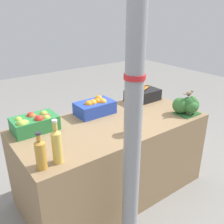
{
  "coord_description": "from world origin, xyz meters",
  "views": [
    {
      "loc": [
        -1.21,
        -1.64,
        1.71
      ],
      "look_at": [
        0.0,
        0.0,
        0.85
      ],
      "focal_mm": 40.0,
      "sensor_mm": 36.0,
      "label": 1
    }
  ],
  "objects_px": {
    "orange_crate": "(95,107)",
    "juice_bottle_golden": "(57,145)",
    "support_pole": "(134,83)",
    "juice_bottle_amber": "(41,153)",
    "apple_crate": "(34,123)",
    "pickle_jar": "(133,126)",
    "sparrow_bird": "(189,93)",
    "carrot_crate": "(143,95)",
    "broccoli_pile": "(188,105)"
  },
  "relations": [
    {
      "from": "orange_crate",
      "to": "juice_bottle_golden",
      "type": "xyz_separation_m",
      "value": [
        -0.65,
        -0.55,
        0.06
      ]
    },
    {
      "from": "support_pole",
      "to": "juice_bottle_amber",
      "type": "relative_size",
      "value": 10.16
    },
    {
      "from": "apple_crate",
      "to": "pickle_jar",
      "type": "distance_m",
      "value": 0.82
    },
    {
      "from": "sparrow_bird",
      "to": "support_pole",
      "type": "bearing_deg",
      "value": -160.0
    },
    {
      "from": "support_pole",
      "to": "pickle_jar",
      "type": "relative_size",
      "value": 20.4
    },
    {
      "from": "apple_crate",
      "to": "juice_bottle_golden",
      "type": "bearing_deg",
      "value": -94.52
    },
    {
      "from": "support_pole",
      "to": "orange_crate",
      "type": "height_order",
      "value": "support_pole"
    },
    {
      "from": "juice_bottle_amber",
      "to": "pickle_jar",
      "type": "distance_m",
      "value": 0.79
    },
    {
      "from": "carrot_crate",
      "to": "support_pole",
      "type": "bearing_deg",
      "value": -136.12
    },
    {
      "from": "apple_crate",
      "to": "juice_bottle_golden",
      "type": "relative_size",
      "value": 1.17
    },
    {
      "from": "juice_bottle_amber",
      "to": "apple_crate",
      "type": "bearing_deg",
      "value": 74.01
    },
    {
      "from": "support_pole",
      "to": "broccoli_pile",
      "type": "xyz_separation_m",
      "value": [
        1.0,
        0.34,
        -0.48
      ]
    },
    {
      "from": "support_pole",
      "to": "juice_bottle_golden",
      "type": "relative_size",
      "value": 8.45
    },
    {
      "from": "support_pole",
      "to": "juice_bottle_golden",
      "type": "distance_m",
      "value": 0.65
    },
    {
      "from": "carrot_crate",
      "to": "pickle_jar",
      "type": "height_order",
      "value": "carrot_crate"
    },
    {
      "from": "juice_bottle_amber",
      "to": "orange_crate",
      "type": "bearing_deg",
      "value": 35.62
    },
    {
      "from": "orange_crate",
      "to": "broccoli_pile",
      "type": "height_order",
      "value": "broccoli_pile"
    },
    {
      "from": "support_pole",
      "to": "pickle_jar",
      "type": "distance_m",
      "value": 0.68
    },
    {
      "from": "pickle_jar",
      "to": "sparrow_bird",
      "type": "xyz_separation_m",
      "value": [
        0.7,
        -0.0,
        0.14
      ]
    },
    {
      "from": "carrot_crate",
      "to": "juice_bottle_golden",
      "type": "xyz_separation_m",
      "value": [
        -1.28,
        -0.55,
        0.06
      ]
    },
    {
      "from": "apple_crate",
      "to": "juice_bottle_golden",
      "type": "distance_m",
      "value": 0.54
    },
    {
      "from": "carrot_crate",
      "to": "broccoli_pile",
      "type": "bearing_deg",
      "value": -80.47
    },
    {
      "from": "broccoli_pile",
      "to": "sparrow_bird",
      "type": "relative_size",
      "value": 1.77
    },
    {
      "from": "orange_crate",
      "to": "juice_bottle_amber",
      "type": "distance_m",
      "value": 0.94
    },
    {
      "from": "support_pole",
      "to": "sparrow_bird",
      "type": "relative_size",
      "value": 19.38
    },
    {
      "from": "support_pole",
      "to": "broccoli_pile",
      "type": "relative_size",
      "value": 10.95
    },
    {
      "from": "apple_crate",
      "to": "juice_bottle_amber",
      "type": "relative_size",
      "value": 1.41
    },
    {
      "from": "juice_bottle_amber",
      "to": "carrot_crate",
      "type": "bearing_deg",
      "value": 21.61
    },
    {
      "from": "carrot_crate",
      "to": "broccoli_pile",
      "type": "height_order",
      "value": "broccoli_pile"
    },
    {
      "from": "apple_crate",
      "to": "orange_crate",
      "type": "distance_m",
      "value": 0.61
    },
    {
      "from": "sparrow_bird",
      "to": "juice_bottle_golden",
      "type": "bearing_deg",
      "value": -178.05
    },
    {
      "from": "carrot_crate",
      "to": "sparrow_bird",
      "type": "distance_m",
      "value": 0.56
    },
    {
      "from": "support_pole",
      "to": "sparrow_bird",
      "type": "bearing_deg",
      "value": 18.81
    },
    {
      "from": "orange_crate",
      "to": "pickle_jar",
      "type": "bearing_deg",
      "value": -87.44
    },
    {
      "from": "carrot_crate",
      "to": "juice_bottle_amber",
      "type": "bearing_deg",
      "value": -158.39
    },
    {
      "from": "apple_crate",
      "to": "juice_bottle_amber",
      "type": "bearing_deg",
      "value": -105.99
    },
    {
      "from": "support_pole",
      "to": "juice_bottle_golden",
      "type": "xyz_separation_m",
      "value": [
        -0.37,
        0.32,
        -0.43
      ]
    },
    {
      "from": "juice_bottle_golden",
      "to": "sparrow_bird",
      "type": "distance_m",
      "value": 1.38
    },
    {
      "from": "orange_crate",
      "to": "carrot_crate",
      "type": "distance_m",
      "value": 0.62
    },
    {
      "from": "support_pole",
      "to": "apple_crate",
      "type": "xyz_separation_m",
      "value": [
        -0.32,
        0.86,
        -0.49
      ]
    },
    {
      "from": "carrot_crate",
      "to": "juice_bottle_golden",
      "type": "height_order",
      "value": "juice_bottle_golden"
    },
    {
      "from": "broccoli_pile",
      "to": "juice_bottle_golden",
      "type": "distance_m",
      "value": 1.37
    },
    {
      "from": "pickle_jar",
      "to": "sparrow_bird",
      "type": "relative_size",
      "value": 0.95
    },
    {
      "from": "orange_crate",
      "to": "carrot_crate",
      "type": "relative_size",
      "value": 1.0
    },
    {
      "from": "orange_crate",
      "to": "juice_bottle_amber",
      "type": "height_order",
      "value": "juice_bottle_amber"
    },
    {
      "from": "broccoli_pile",
      "to": "support_pole",
      "type": "bearing_deg",
      "value": -161.39
    },
    {
      "from": "apple_crate",
      "to": "carrot_crate",
      "type": "bearing_deg",
      "value": 0.44
    },
    {
      "from": "sparrow_bird",
      "to": "orange_crate",
      "type": "bearing_deg",
      "value": 144.98
    },
    {
      "from": "apple_crate",
      "to": "juice_bottle_amber",
      "type": "height_order",
      "value": "juice_bottle_amber"
    },
    {
      "from": "pickle_jar",
      "to": "juice_bottle_golden",
      "type": "bearing_deg",
      "value": -178.2
    }
  ]
}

